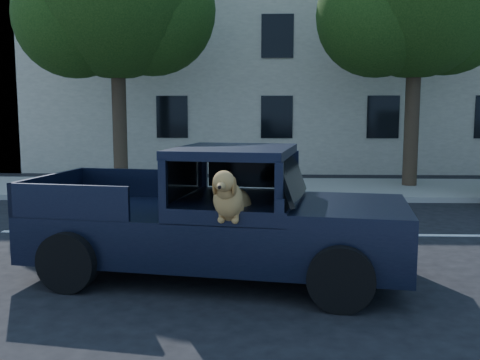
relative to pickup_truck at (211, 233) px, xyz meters
The scene contains 6 objects.
ground 0.95m from the pickup_truck, 64.07° to the right, with size 120.00×120.00×0.00m, color black.
far_sidewalk 8.59m from the pickup_truck, 87.95° to the left, with size 60.00×4.00×0.15m, color gray.
lane_stripes 3.66m from the pickup_truck, 50.21° to the left, with size 21.60×0.14×0.01m, color silver, non-canonical shape.
street_tree_left 10.95m from the pickup_truck, 112.16° to the left, with size 6.00×5.20×8.60m.
building_main 16.66m from the pickup_truck, 78.23° to the left, with size 26.00×6.00×9.00m, color beige.
pickup_truck is the anchor object (origin of this frame).
Camera 1 is at (0.42, -6.96, 2.42)m, focal length 40.00 mm.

